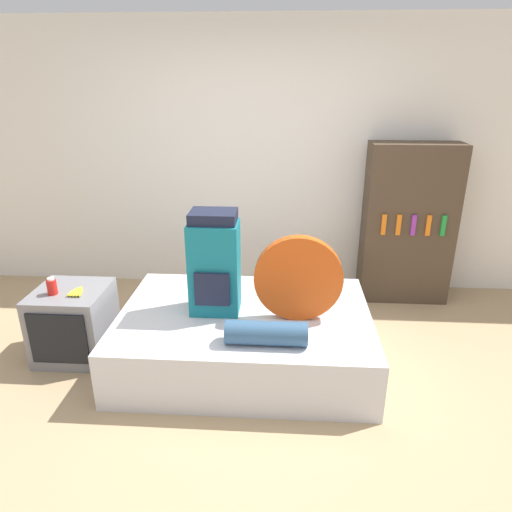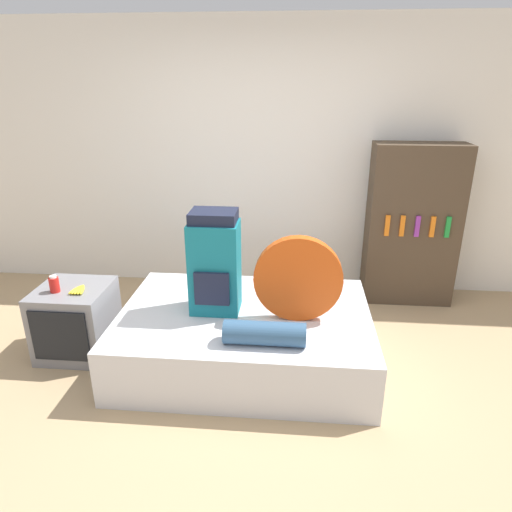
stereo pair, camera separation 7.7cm
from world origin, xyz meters
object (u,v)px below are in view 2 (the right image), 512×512
at_px(tent_bag, 298,279).
at_px(bookshelf, 412,225).
at_px(sleeping_roll, 265,333).
at_px(backpack, 215,263).
at_px(television, 76,320).
at_px(canister, 54,284).

bearing_deg(tent_bag, bookshelf, 50.15).
bearing_deg(sleeping_roll, bookshelf, 52.17).
bearing_deg(sleeping_roll, backpack, 131.51).
height_order(sleeping_roll, television, sleeping_roll).
bearing_deg(tent_bag, canister, 179.92).
distance_m(backpack, bookshelf, 2.05).
distance_m(sleeping_roll, television, 1.59).
xyz_separation_m(sleeping_roll, television, (-1.52, 0.43, -0.22)).
relative_size(sleeping_roll, bookshelf, 0.35).
xyz_separation_m(sleeping_roll, canister, (-1.60, 0.37, 0.12)).
bearing_deg(television, canister, -142.14).
distance_m(tent_bag, canister, 1.82).
distance_m(television, bookshelf, 3.08).
bearing_deg(television, bookshelf, 23.39).
distance_m(backpack, canister, 1.22).
relative_size(sleeping_roll, canister, 4.12).
bearing_deg(canister, bookshelf, 23.89).
xyz_separation_m(backpack, television, (-1.12, -0.02, -0.52)).
xyz_separation_m(canister, bookshelf, (2.88, 1.27, 0.14)).
xyz_separation_m(television, bookshelf, (2.79, 1.21, 0.48)).
distance_m(sleeping_roll, bookshelf, 2.09).
distance_m(sleeping_roll, canister, 1.65).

